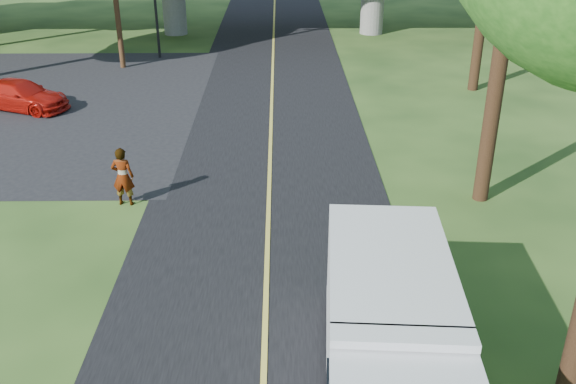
{
  "coord_description": "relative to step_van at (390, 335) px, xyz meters",
  "views": [
    {
      "loc": [
        0.33,
        -7.79,
        8.35
      ],
      "look_at": [
        0.52,
        6.2,
        1.6
      ],
      "focal_mm": 40.0,
      "sensor_mm": 36.0,
      "label": 1
    }
  ],
  "objects": [
    {
      "name": "parking_lot",
      "position": [
        -13.2,
        16.98,
        -1.35
      ],
      "size": [
        16.0,
        18.0,
        0.01
      ],
      "primitive_type": "cube",
      "color": "black",
      "rests_on": "ground"
    },
    {
      "name": "lane_line",
      "position": [
        -2.2,
        8.98,
        -1.32
      ],
      "size": [
        0.12,
        90.0,
        0.01
      ],
      "primitive_type": "cube",
      "color": "gold",
      "rests_on": "road"
    },
    {
      "name": "road",
      "position": [
        -2.2,
        8.98,
        -1.34
      ],
      "size": [
        7.0,
        90.0,
        0.02
      ],
      "primitive_type": "cube",
      "color": "black",
      "rests_on": "ground"
    },
    {
      "name": "pedestrian",
      "position": [
        -6.32,
        7.77,
        -0.48
      ],
      "size": [
        0.67,
        0.47,
        1.73
      ],
      "primitive_type": "imported",
      "rotation": [
        0.0,
        0.0,
        3.06
      ],
      "color": "gray",
      "rests_on": "ground"
    },
    {
      "name": "red_sedan",
      "position": [
        -12.39,
        16.48,
        -0.76
      ],
      "size": [
        4.37,
        2.94,
        1.17
      ],
      "primitive_type": "imported",
      "rotation": [
        0.0,
        0.0,
        1.22
      ],
      "color": "#A8120A",
      "rests_on": "ground"
    },
    {
      "name": "step_van",
      "position": [
        0.0,
        0.0,
        0.0
      ],
      "size": [
        2.59,
        6.06,
        2.49
      ],
      "rotation": [
        0.0,
        0.0,
        -0.07
      ],
      "color": "silver",
      "rests_on": "ground"
    }
  ]
}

